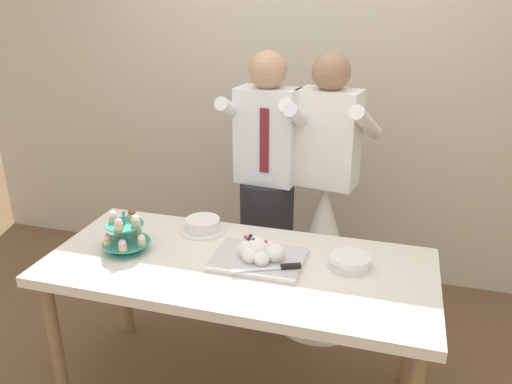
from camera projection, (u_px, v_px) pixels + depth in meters
rear_wall at (304, 71)px, 3.42m from camera, size 5.20×0.10×2.90m
dessert_table at (238, 276)px, 2.38m from camera, size 1.80×0.80×0.78m
cupcake_stand at (126, 235)px, 2.43m from camera, size 0.23×0.23×0.21m
main_cake_tray at (258, 254)px, 2.35m from camera, size 0.42×0.33×0.13m
plate_stack at (350, 262)px, 2.31m from camera, size 0.19×0.19×0.05m
round_cake at (203, 225)px, 2.66m from camera, size 0.24×0.24×0.07m
person_groom at (267, 208)px, 3.02m from camera, size 0.50×0.53×1.66m
person_bride at (323, 237)px, 3.03m from camera, size 0.57×0.56×1.66m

